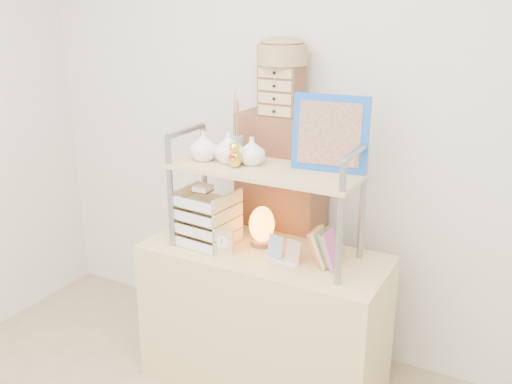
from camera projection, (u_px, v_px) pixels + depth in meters
room_shell at (148, 72)px, 1.78m from camera, size 3.42×3.41×2.61m
desk at (264, 319)px, 2.88m from camera, size 1.20×0.50×0.75m
cabinet at (281, 235)px, 3.13m from camera, size 0.46×0.26×1.35m
hutch at (261, 164)px, 2.64m from camera, size 0.90×0.34×0.76m
letter_tray at (205, 221)px, 2.81m from camera, size 0.27×0.26×0.31m
salt_lamp at (262, 226)px, 2.80m from camera, size 0.13×0.12×0.20m
desk_clock at (224, 242)px, 2.71m from camera, size 0.09×0.06×0.12m
postcard_stand at (283, 254)px, 2.65m from camera, size 0.17×0.07×0.12m
drawer_chest at (281, 90)px, 2.85m from camera, size 0.20×0.16×0.25m
woven_basket at (282, 54)px, 2.80m from camera, size 0.25×0.25×0.10m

